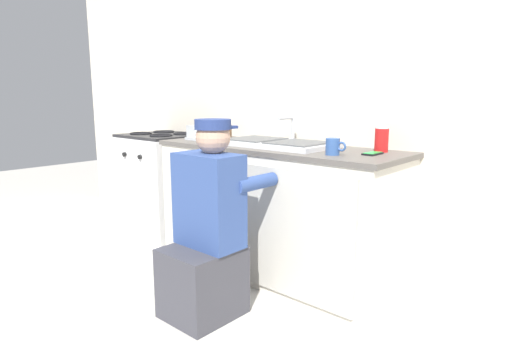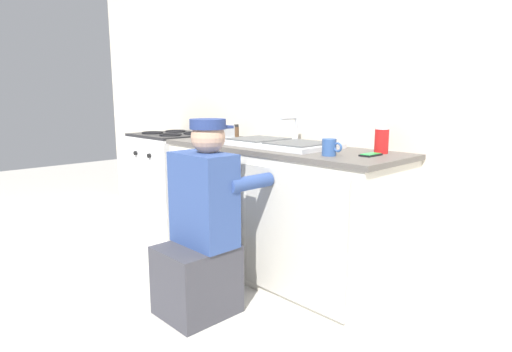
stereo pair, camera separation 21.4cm
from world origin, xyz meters
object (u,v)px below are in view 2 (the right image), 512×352
stove_range (175,184)px  soda_cup_red (382,140)px  dish_rack_tray (214,136)px  plumber_person (202,234)px  cell_phone (371,155)px  coffee_mug (330,147)px  sink_double_basin (278,143)px  spice_bottle_pepper (236,131)px

stove_range → soda_cup_red: size_ratio=6.04×
soda_cup_red → dish_rack_tray: (-1.31, -0.20, -0.05)m
plumber_person → cell_phone: 1.05m
plumber_person → coffee_mug: bearing=50.8°
cell_phone → sink_double_basin: bearing=-178.3°
spice_bottle_pepper → cell_phone: size_ratio=0.75×
sink_double_basin → cell_phone: sink_double_basin is taller
spice_bottle_pepper → dish_rack_tray: size_ratio=0.37×
sink_double_basin → plumber_person: (0.08, -0.70, -0.46)m
sink_double_basin → cell_phone: size_ratio=5.71×
soda_cup_red → cell_phone: (0.02, -0.14, -0.07)m
plumber_person → spice_bottle_pepper: 1.25m
stove_range → plumber_person: size_ratio=0.83×
cell_phone → dish_rack_tray: size_ratio=0.50×
stove_range → coffee_mug: 1.87m
spice_bottle_pepper → coffee_mug: bearing=-16.1°
spice_bottle_pepper → dish_rack_tray: dish_rack_tray is taller
stove_range → cell_phone: (1.95, 0.02, 0.45)m
spice_bottle_pepper → cell_phone: 1.34m
soda_cup_red → coffee_mug: soda_cup_red is taller
spice_bottle_pepper → plumber_person: bearing=-51.4°
dish_rack_tray → soda_cup_red: bearing=8.8°
soda_cup_red → coffee_mug: bearing=-115.6°
cell_phone → coffee_mug: size_ratio=1.11×
coffee_mug → stove_range: bearing=175.4°
soda_cup_red → dish_rack_tray: soda_cup_red is taller
sink_double_basin → cell_phone: (0.69, 0.02, -0.01)m
spice_bottle_pepper → sink_double_basin: bearing=-16.8°
sink_double_basin → dish_rack_tray: sink_double_basin is taller
sink_double_basin → spice_bottle_pepper: bearing=163.2°
sink_double_basin → spice_bottle_pepper: size_ratio=7.62×
plumber_person → soda_cup_red: 1.17m
plumber_person → dish_rack_tray: 1.07m
stove_range → spice_bottle_pepper: size_ratio=8.74×
plumber_person → coffee_mug: plumber_person is taller
cell_phone → dish_rack_tray: bearing=-177.2°
soda_cup_red → coffee_mug: 0.34m
plumber_person → soda_cup_red: plumber_person is taller
plumber_person → dish_rack_tray: size_ratio=3.94×
stove_range → cell_phone: 2.01m
stove_range → plumber_person: plumber_person is taller
coffee_mug → dish_rack_tray: size_ratio=0.45×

